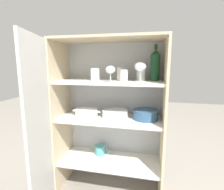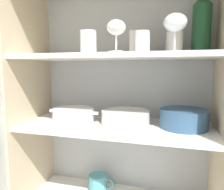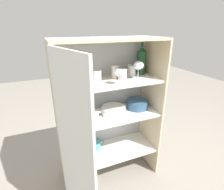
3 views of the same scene
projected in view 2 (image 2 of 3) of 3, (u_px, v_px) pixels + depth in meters
name	position (u px, v px, depth m)	size (l,w,h in m)	color
cupboard_back_panel	(124.00, 119.00, 1.16)	(0.88, 0.02, 1.28)	#B2B7BC
cupboard_side_left	(32.00, 121.00, 1.10)	(0.02, 0.38, 1.28)	#CCB793
cupboard_side_right	(220.00, 135.00, 0.87)	(0.02, 0.38, 1.28)	#CCB793
shelf_board_middle	(115.00, 126.00, 0.98)	(0.85, 0.34, 0.02)	white
shelf_board_upper	(115.00, 57.00, 0.95)	(0.85, 0.34, 0.02)	white
tumbler_glass_0	(88.00, 43.00, 0.94)	(0.07, 0.07, 0.10)	white
tumbler_glass_1	(142.00, 43.00, 0.89)	(0.06, 0.06, 0.09)	white
tumbler_glass_2	(174.00, 43.00, 0.94)	(0.07, 0.07, 0.09)	white
tumbler_glass_3	(136.00, 43.00, 0.98)	(0.06, 0.06, 0.11)	silver
wine_glass_0	(175.00, 24.00, 0.83)	(0.09, 0.09, 0.15)	white
wine_glass_1	(116.00, 29.00, 0.81)	(0.07, 0.07, 0.12)	white
wine_bottle	(202.00, 24.00, 0.92)	(0.08, 0.08, 0.29)	#194728
plate_stack_white	(125.00, 118.00, 0.98)	(0.21, 0.21, 0.06)	silver
mixing_bowl_large	(184.00, 118.00, 0.92)	(0.20, 0.20, 0.08)	#33567A
casserole_dish	(74.00, 115.00, 1.03)	(0.24, 0.19, 0.06)	white
coffee_mug_primary	(98.00, 183.00, 1.13)	(0.13, 0.09, 0.09)	teal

